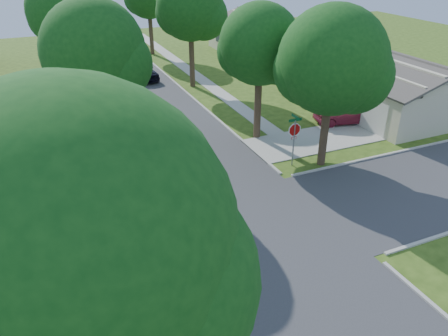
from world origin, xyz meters
TOP-DOWN VIEW (x-y plane):
  - ground at (0.00, 0.00)m, footprint 100.00×100.00m
  - road_ns at (0.00, 0.00)m, footprint 7.00×100.00m
  - sidewalk_ne at (6.10, 26.00)m, footprint 1.20×40.00m
  - sidewalk_nw at (-6.10, 26.00)m, footprint 1.20×40.00m
  - driveway at (7.90, 7.10)m, footprint 8.80×3.60m
  - stop_sign_sw at (-4.70, -4.70)m, footprint 1.05×0.80m
  - stop_sign_ne at (4.70, 4.70)m, footprint 1.05×0.80m
  - tree_e_near at (4.75, 9.01)m, footprint 4.97×4.80m
  - tree_e_mid at (4.76, 21.01)m, footprint 5.59×5.40m
  - tree_w_near at (-4.64, 9.01)m, footprint 5.38×5.20m
  - tree_w_mid at (-4.64, 21.01)m, footprint 5.80×5.60m
  - tree_w_far at (-4.65, 34.01)m, footprint 4.76×4.60m
  - tree_sw_corner at (-7.44, -6.99)m, footprint 6.21×6.00m
  - tree_ne_corner at (6.36, 4.21)m, footprint 5.80×5.60m
  - house_ne_near at (15.99, 11.00)m, footprint 8.42×13.60m
  - house_ne_far at (15.99, 29.00)m, footprint 8.42×13.60m
  - car_driveway at (11.29, 8.70)m, footprint 4.26×2.27m
  - car_curb_east at (1.20, 24.97)m, footprint 2.57×5.01m
  - car_curb_west at (-1.20, 36.50)m, footprint 2.15×4.74m

SIDE VIEW (x-z plane):
  - ground at x=0.00m, z-range 0.00..0.00m
  - road_ns at x=0.00m, z-range -0.01..0.01m
  - sidewalk_ne at x=6.10m, z-range 0.00..0.04m
  - sidewalk_nw at x=-6.10m, z-range 0.00..0.04m
  - driveway at x=7.90m, z-range 0.00..0.05m
  - car_driveway at x=11.29m, z-range 0.00..1.34m
  - car_curb_west at x=-1.20m, z-range 0.00..1.35m
  - car_curb_east at x=1.20m, z-range 0.00..1.63m
  - house_ne_near at x=15.99m, z-range -0.60..3.63m
  - house_ne_far at x=15.99m, z-range -0.60..3.63m
  - stop_sign_sw at x=-4.70m, z-range 0.54..3.52m
  - stop_sign_ne at x=4.70m, z-range 0.54..3.52m
  - tree_w_far at x=-4.65m, z-range 1.49..9.52m
  - tree_ne_corner at x=6.36m, z-range 1.26..9.92m
  - tree_e_near at x=4.75m, z-range 1.50..9.78m
  - tree_w_near at x=-4.64m, z-range 1.63..10.60m
  - tree_e_mid at x=4.76m, z-range 1.64..10.86m
  - tree_sw_corner at x=-7.44m, z-range 1.49..11.04m
  - tree_w_mid at x=-4.64m, z-range 1.71..11.27m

